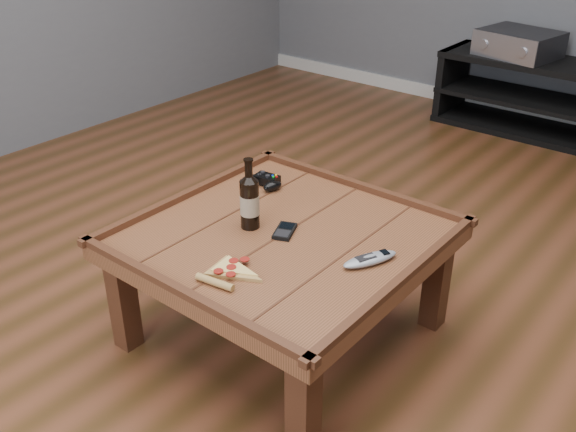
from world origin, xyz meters
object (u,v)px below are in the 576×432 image
Objects in this scene: av_receiver at (519,43)px; remote_control at (370,259)px; media_console at (544,99)px; beer_bottle at (250,200)px; coffee_table at (283,248)px; pizza_slice at (229,271)px; smartphone at (285,231)px; game_controller at (264,181)px.

remote_control is at bearing -67.85° from av_receiver.
av_receiver is at bearing 126.78° from remote_control.
media_console is 2.75m from remote_control.
coffee_table is at bearing 15.69° from beer_bottle.
media_console reaches higher than pizza_slice.
smartphone is at bearing 89.71° from coffee_table.
game_controller is at bearing 112.04° from pizza_slice.
beer_bottle is (-0.13, -0.04, 0.17)m from coffee_table.
game_controller is 0.33× the size of av_receiver.
coffee_table is 1.93× the size of av_receiver.
smartphone is 0.25× the size of av_receiver.
beer_bottle is 0.50× the size of av_receiver.
av_receiver reaches higher than smartphone.
media_console is 5.21× the size of beer_bottle.
coffee_table is 0.21m from beer_bottle.
coffee_table is at bearing -75.04° from av_receiver.
pizza_slice is at bearing -75.03° from av_receiver.
remote_control reaches higher than pizza_slice.
game_controller is 0.67× the size of pizza_slice.
coffee_table is 3.90× the size of pizza_slice.
av_receiver is (-0.58, 2.71, 0.12)m from remote_control.
remote_control is 0.39× the size of av_receiver.
beer_bottle is 0.33m from pizza_slice.
remote_control is at bearing -25.22° from game_controller.
pizza_slice is at bearing -108.04° from smartphone.
smartphone is (-0.03, 0.32, -0.00)m from pizza_slice.
media_console is 10.61× the size of smartphone.
av_receiver reaches higher than game_controller.
coffee_table and pizza_slice have the same top height.
media_console is at bearing 122.02° from remote_control.
game_controller reaches higher than remote_control.
beer_bottle reaches higher than pizza_slice.
coffee_table is 4.89× the size of remote_control.
remote_control is (0.35, -2.72, 0.22)m from media_console.
pizza_slice is 0.50× the size of av_receiver.
media_console is at bearing 76.37° from game_controller.
remote_control is at bearing -19.02° from smartphone.
beer_bottle is at bearing 176.09° from smartphone.
remote_control is at bearing 8.00° from beer_bottle.
smartphone is (0.13, 0.04, -0.10)m from beer_bottle.
media_console is 6.64× the size of remote_control.
pizza_slice reaches higher than smartphone.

